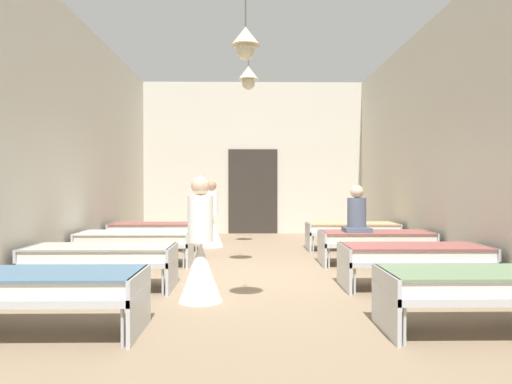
% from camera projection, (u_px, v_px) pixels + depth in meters
% --- Properties ---
extents(ground_plane, '(6.83, 13.42, 0.10)m').
position_uv_depth(ground_plane, '(257.00, 279.00, 7.25)').
color(ground_plane, '#8C755B').
extents(room_shell, '(6.63, 13.02, 4.32)m').
position_uv_depth(room_shell, '(256.00, 141.00, 8.59)').
color(room_shell, beige).
rests_on(room_shell, ground).
extents(bed_left_row_0, '(1.90, 0.84, 0.57)m').
position_uv_depth(bed_left_row_0, '(37.00, 287.00, 4.36)').
color(bed_left_row_0, '#B7BCC1').
rests_on(bed_left_row_0, ground).
extents(bed_right_row_0, '(1.90, 0.84, 0.57)m').
position_uv_depth(bed_right_row_0, '(485.00, 285.00, 4.43)').
color(bed_right_row_0, '#B7BCC1').
rests_on(bed_right_row_0, ground).
extents(bed_left_row_1, '(1.90, 0.84, 0.57)m').
position_uv_depth(bed_left_row_1, '(101.00, 256.00, 6.26)').
color(bed_left_row_1, '#B7BCC1').
rests_on(bed_left_row_1, ground).
extents(bed_right_row_1, '(1.90, 0.84, 0.57)m').
position_uv_depth(bed_right_row_1, '(414.00, 255.00, 6.33)').
color(bed_right_row_1, '#B7BCC1').
rests_on(bed_right_row_1, ground).
extents(bed_left_row_2, '(1.90, 0.84, 0.57)m').
position_uv_depth(bed_left_row_2, '(135.00, 240.00, 8.16)').
color(bed_left_row_2, '#B7BCC1').
rests_on(bed_left_row_2, ground).
extents(bed_right_row_2, '(1.90, 0.84, 0.57)m').
position_uv_depth(bed_right_row_2, '(376.00, 239.00, 8.23)').
color(bed_right_row_2, '#B7BCC1').
rests_on(bed_right_row_2, ground).
extents(bed_left_row_3, '(1.90, 0.84, 0.57)m').
position_uv_depth(bed_left_row_3, '(157.00, 229.00, 10.06)').
color(bed_left_row_3, '#B7BCC1').
rests_on(bed_left_row_3, ground).
extents(bed_right_row_3, '(1.90, 0.84, 0.57)m').
position_uv_depth(bed_right_row_3, '(352.00, 229.00, 10.13)').
color(bed_right_row_3, '#B7BCC1').
rests_on(bed_right_row_3, ground).
extents(nurse_near_aisle, '(0.52, 0.52, 1.49)m').
position_uv_depth(nurse_near_aisle, '(212.00, 223.00, 10.65)').
color(nurse_near_aisle, white).
rests_on(nurse_near_aisle, ground).
extents(nurse_mid_aisle, '(0.52, 0.52, 1.49)m').
position_uv_depth(nurse_mid_aisle, '(200.00, 257.00, 5.62)').
color(nurse_mid_aisle, white).
rests_on(nurse_mid_aisle, ground).
extents(patient_seated_primary, '(0.44, 0.44, 0.80)m').
position_uv_depth(patient_seated_primary, '(357.00, 215.00, 8.13)').
color(patient_seated_primary, '#515B70').
rests_on(patient_seated_primary, bed_right_row_2).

